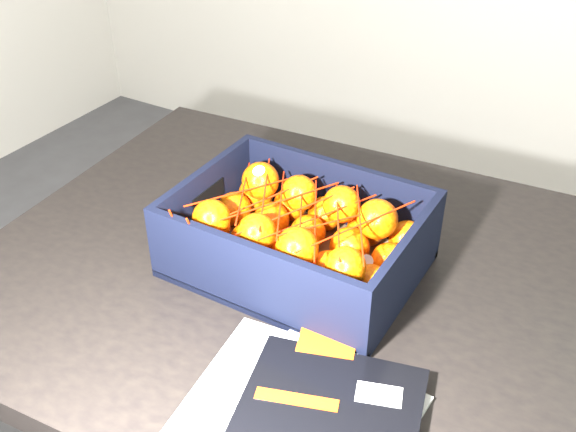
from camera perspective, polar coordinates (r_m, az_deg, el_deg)
The scene contains 5 objects.
table at distance 1.07m, azimuth 6.43°, elevation -10.04°, with size 1.26×0.89×0.75m.
magazine_stack at distance 0.81m, azimuth 0.63°, elevation -17.85°, with size 0.32×0.34×0.02m.
produce_crate at distance 1.01m, azimuth 0.86°, elevation -2.49°, with size 0.35×0.26×0.12m.
clementine_heap at distance 1.00m, azimuth 0.88°, elevation -1.83°, with size 0.33×0.25×0.11m.
mesh_net at distance 0.98m, azimuth 0.24°, elevation 0.49°, with size 0.29×0.23×0.09m.
Camera 1 is at (0.56, -0.51, 1.40)m, focal length 41.99 mm.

